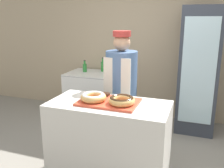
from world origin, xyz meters
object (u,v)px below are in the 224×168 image
donut_light_glaze (93,97)px  chest_freezer (94,94)px  brownie_back_left (106,94)px  baker_person (121,92)px  serving_tray (109,102)px  brownie_back_right (122,96)px  bottle_green (103,66)px  donut_chocolate_glaze (122,100)px  bottle_red (113,70)px  bottle_green_b (85,67)px  beverage_fridge (199,71)px

donut_light_glaze → chest_freezer: (-0.79, 1.78, -0.57)m
brownie_back_left → baker_person: baker_person is taller
serving_tray → brownie_back_right: bearing=58.1°
brownie_back_right → bottle_green: bottle_green is taller
donut_chocolate_glaze → chest_freezer: size_ratio=0.28×
bottle_red → donut_chocolate_glaze: bearing=-68.0°
chest_freezer → bottle_green_b: size_ratio=4.41×
brownie_back_left → bottle_green: bearing=112.7°
donut_light_glaze → brownie_back_right: donut_light_glaze is taller
brownie_back_right → bottle_green: size_ratio=0.31×
serving_tray → brownie_back_left: (-0.09, 0.15, 0.03)m
donut_light_glaze → chest_freezer: bearing=114.0°
brownie_back_left → brownie_back_right: bearing=0.0°
donut_chocolate_glaze → bottle_green: 2.20m
donut_light_glaze → brownie_back_left: 0.20m
brownie_back_left → bottle_green: 1.92m
bottle_green_b → brownie_back_left: bearing=-57.3°
bottle_red → serving_tray: bearing=-72.1°
brownie_back_left → beverage_fridge: bearing=59.3°
serving_tray → bottle_green: bottle_green is taller
donut_light_glaze → bottle_green_b: (-0.98, 1.82, -0.09)m
donut_chocolate_glaze → bottle_green_b: size_ratio=1.25×
serving_tray → donut_light_glaze: (-0.15, -0.04, 0.05)m
serving_tray → beverage_fridge: bearing=64.1°
serving_tray → donut_light_glaze: donut_light_glaze is taller
chest_freezer → bottle_red: (0.40, -0.05, 0.50)m
chest_freezer → brownie_back_left: bearing=-61.8°
serving_tray → donut_chocolate_glaze: bearing=-15.6°
serving_tray → bottle_green: size_ratio=2.38×
brownie_back_left → bottle_red: 1.60m
brownie_back_right → beverage_fridge: size_ratio=0.04×
serving_tray → brownie_back_right: (0.09, 0.15, 0.03)m
donut_chocolate_glaze → bottle_green: bearing=116.7°
beverage_fridge → donut_chocolate_glaze: bearing=-111.2°
baker_person → beverage_fridge: 1.42m
brownie_back_right → beverage_fridge: (0.75, 1.58, 0.02)m
donut_light_glaze → baker_person: (0.08, 0.69, -0.13)m
brownie_back_left → baker_person: size_ratio=0.05×
baker_person → brownie_back_right: bearing=-71.5°
donut_chocolate_glaze → beverage_fridge: size_ratio=0.14×
serving_tray → donut_light_glaze: size_ratio=2.27×
donut_chocolate_glaze → bottle_green: size_ratio=1.05×
chest_freezer → brownie_back_right: bearing=-56.8°
chest_freezer → bottle_green_b: bottle_green_b is taller
brownie_back_left → bottle_red: (-0.45, 1.54, -0.05)m
serving_tray → donut_light_glaze: 0.17m
bottle_green_b → baker_person: bearing=-46.7°
beverage_fridge → bottle_red: bearing=-178.3°
serving_tray → donut_chocolate_glaze: size_ratio=2.27×
serving_tray → beverage_fridge: beverage_fridge is taller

